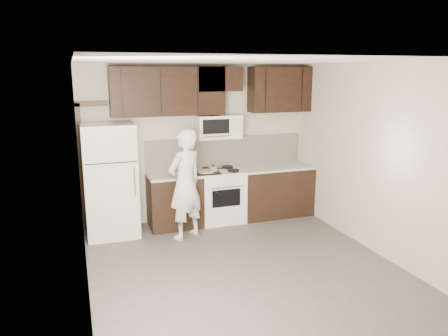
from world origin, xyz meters
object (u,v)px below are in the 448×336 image
person (185,184)px  refrigerator (110,180)px  stove (221,196)px  microwave (218,127)px

person → refrigerator: bearing=-53.2°
stove → person: 1.02m
person → microwave: bearing=-167.6°
microwave → person: (-0.76, -0.66, -0.78)m
stove → refrigerator: bearing=-178.5°
stove → microwave: size_ratio=1.24×
refrigerator → person: refrigerator is taller
stove → microwave: (-0.00, 0.12, 1.19)m
stove → refrigerator: refrigerator is taller
microwave → person: microwave is taller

